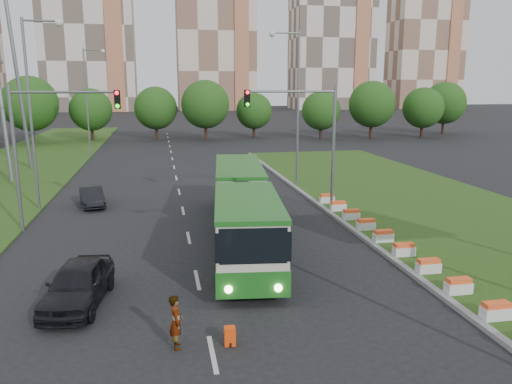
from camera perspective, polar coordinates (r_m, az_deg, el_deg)
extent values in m
plane|color=black|center=(21.66, 1.31, -9.44)|extent=(360.00, 360.00, 0.00)
cube|color=#274513|center=(33.59, 20.45, -2.26)|extent=(14.00, 60.00, 0.15)
cube|color=gray|center=(30.59, 9.24, -2.97)|extent=(0.30, 60.00, 0.18)
cylinder|color=slate|center=(31.81, 8.83, 4.80)|extent=(0.20, 0.20, 8.00)
cylinder|color=slate|center=(30.74, 4.13, 11.40)|extent=(5.50, 0.14, 0.14)
cube|color=black|center=(30.16, -1.03, 10.65)|extent=(0.32, 0.32, 1.00)
cylinder|color=slate|center=(29.96, -25.77, 3.30)|extent=(0.20, 0.20, 8.00)
cylinder|color=slate|center=(29.11, -21.11, 10.60)|extent=(5.50, 0.14, 0.14)
cube|color=black|center=(28.78, -15.57, 10.16)|extent=(0.32, 0.32, 1.00)
cube|color=silver|center=(171.90, -18.72, 17.47)|extent=(28.00, 15.00, 52.00)
cube|color=beige|center=(171.64, -4.68, 17.71)|extent=(25.00, 15.00, 50.00)
cube|color=silver|center=(180.43, 8.63, 16.86)|extent=(27.00, 15.00, 47.00)
cube|color=beige|center=(194.52, 18.71, 14.99)|extent=(24.00, 14.00, 40.00)
cube|color=beige|center=(21.38, 0.38, -4.49)|extent=(2.64, 7.28, 2.85)
cube|color=beige|center=(30.32, -3.09, 0.45)|extent=(2.64, 8.86, 2.85)
cylinder|color=black|center=(25.45, -1.51, -1.92)|extent=(2.64, 1.32, 2.64)
cube|color=#1B611C|center=(21.67, 0.38, -6.90)|extent=(2.72, 7.33, 1.00)
cube|color=#1B611C|center=(30.53, -3.07, -1.30)|extent=(2.72, 8.92, 1.00)
cube|color=black|center=(21.25, 0.39, -3.26)|extent=(2.72, 7.33, 1.11)
cube|color=black|center=(30.23, -3.10, 1.33)|extent=(2.72, 8.92, 1.11)
imported|color=black|center=(19.75, -19.68, -9.86)|extent=(2.54, 4.94, 1.61)
imported|color=black|center=(35.25, -18.23, -0.50)|extent=(2.18, 4.12, 1.29)
imported|color=gray|center=(15.96, -9.13, -14.43)|extent=(0.44, 0.64, 1.72)
cube|color=#F7450D|center=(16.19, -3.01, -16.11)|extent=(0.35, 0.30, 0.59)
cylinder|color=black|center=(16.17, -2.92, -17.06)|extent=(0.04, 0.14, 0.14)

